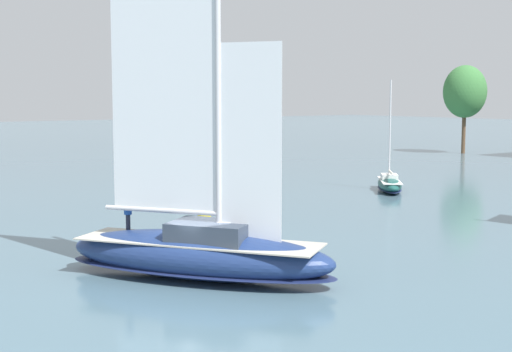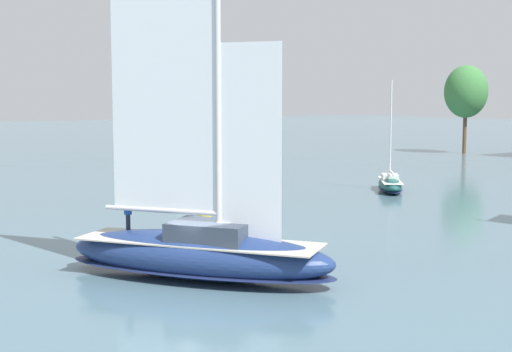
# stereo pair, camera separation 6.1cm
# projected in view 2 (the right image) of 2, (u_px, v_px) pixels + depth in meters

# --- Properties ---
(ground_plane) EXTENTS (400.00, 400.00, 0.00)m
(ground_plane) POSITION_uv_depth(u_px,v_px,m) (198.00, 278.00, 30.06)
(ground_plane) COLOR slate
(tree_shore_center) EXTENTS (5.78, 5.78, 11.90)m
(tree_shore_center) POSITION_uv_depth(u_px,v_px,m) (466.00, 92.00, 95.81)
(tree_shore_center) COLOR brown
(tree_shore_center) RESTS_ON ground
(sailboat_main) EXTENTS (11.82, 9.53, 16.48)m
(sailboat_main) POSITION_uv_depth(u_px,v_px,m) (199.00, 249.00, 29.91)
(sailboat_main) COLOR navy
(sailboat_main) RESTS_ON ground
(sailboat_moored_near_marina) EXTENTS (6.15, 5.66, 9.00)m
(sailboat_moored_near_marina) POSITION_uv_depth(u_px,v_px,m) (390.00, 184.00, 57.92)
(sailboat_moored_near_marina) COLOR #194C47
(sailboat_moored_near_marina) RESTS_ON ground
(sailboat_moored_mid_channel) EXTENTS (8.17, 6.92, 11.58)m
(sailboat_moored_mid_channel) POSITION_uv_depth(u_px,v_px,m) (178.00, 163.00, 73.74)
(sailboat_moored_mid_channel) COLOR #194C47
(sailboat_moored_mid_channel) RESTS_ON ground
(channel_buoy) EXTENTS (0.86, 0.86, 1.59)m
(channel_buoy) POSITION_uv_depth(u_px,v_px,m) (205.00, 208.00, 45.12)
(channel_buoy) COLOR yellow
(channel_buoy) RESTS_ON ground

